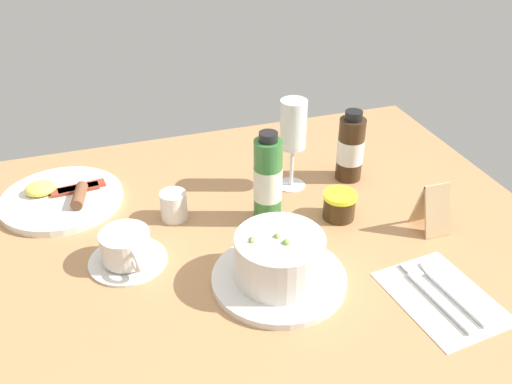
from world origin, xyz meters
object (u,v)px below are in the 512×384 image
coffee_cup (126,249)px  jam_jar (339,205)px  porridge_bowl (279,261)px  sauce_bottle_brown (350,148)px  breakfast_plate (61,198)px  creamer_jug (173,205)px  sauce_bottle_green (268,181)px  wine_glass (293,129)px  menu_card (433,207)px  cutlery_setting (441,295)px

coffee_cup → jam_jar: 38.73cm
porridge_bowl → coffee_cup: 25.31cm
sauce_bottle_brown → breakfast_plate: 57.53cm
jam_jar → sauce_bottle_brown: sauce_bottle_brown is taller
creamer_jug → sauce_bottle_brown: 37.26cm
sauce_bottle_green → sauce_bottle_brown: bearing=23.4°
porridge_bowl → wine_glass: 30.46cm
jam_jar → breakfast_plate: 52.99cm
coffee_cup → sauce_bottle_green: 26.94cm
wine_glass → menu_card: (18.35, -21.40, -8.02)cm
porridge_bowl → jam_jar: porridge_bowl is taller
sauce_bottle_brown → sauce_bottle_green: sauce_bottle_green is taller
menu_card → breakfast_plate: bearing=154.9°
cutlery_setting → menu_card: menu_card is taller
wine_glass → coffee_cup: bearing=-157.5°
sauce_bottle_green → cutlery_setting: bearing=-56.2°
porridge_bowl → wine_glass: (12.30, 26.56, 8.44)cm
jam_jar → sauce_bottle_brown: bearing=57.1°
sauce_bottle_brown → menu_card: 21.64cm
coffee_cup → sauce_bottle_green: bearing=10.0°
sauce_bottle_brown → sauce_bottle_green: 22.61cm
cutlery_setting → wine_glass: (-10.14, 37.47, 12.34)cm
cutlery_setting → menu_card: 18.55cm
creamer_jug → jam_jar: creamer_jug is taller
jam_jar → sauce_bottle_green: 14.33cm
coffee_cup → sauce_bottle_brown: size_ratio=0.90×
menu_card → sauce_bottle_brown: bearing=106.3°
sauce_bottle_brown → creamer_jug: bearing=-175.0°
wine_glass → jam_jar: wine_glass is taller
porridge_bowl → breakfast_plate: porridge_bowl is taller
porridge_bowl → cutlery_setting: porridge_bowl is taller
porridge_bowl → menu_card: size_ratio=2.31×
sauce_bottle_green → breakfast_plate: size_ratio=0.76×
jam_jar → sauce_bottle_green: (-12.73, 3.37, 5.64)cm
breakfast_plate → menu_card: menu_card is taller
cutlery_setting → sauce_bottle_green: size_ratio=1.12×
sauce_bottle_brown → breakfast_plate: sauce_bottle_brown is taller
porridge_bowl → sauce_bottle_green: bearing=77.0°
wine_glass → sauce_bottle_green: (-8.41, -9.72, -4.37)cm
wine_glass → jam_jar: 17.03cm
creamer_jug → wine_glass: wine_glass is taller
coffee_cup → jam_jar: size_ratio=2.17×
coffee_cup → breakfast_plate: (-9.88, 22.27, -1.80)cm
coffee_cup → jam_jar: bearing=1.8°
creamer_jug → sauce_bottle_green: bearing=-19.5°
porridge_bowl → creamer_jug: size_ratio=3.59×
jam_jar → menu_card: size_ratio=0.67×
jam_jar → menu_card: (14.03, -8.32, 1.99)cm
cutlery_setting → jam_jar: size_ratio=3.22×
coffee_cup → menu_card: menu_card is taller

